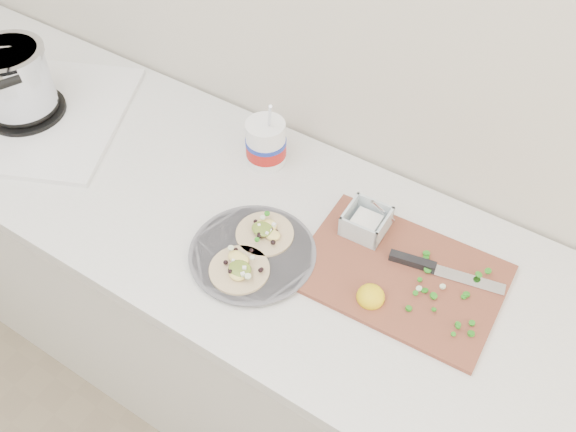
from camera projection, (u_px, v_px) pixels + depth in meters
The scene contains 5 objects.
counter at pixel (219, 295), 1.92m from camera, with size 2.44×0.66×0.90m.
stove at pixel (19, 92), 1.71m from camera, with size 0.67×0.65×0.25m.
taco_plate at pixel (252, 251), 1.43m from camera, with size 0.29×0.29×0.04m.
tub at pixel (266, 141), 1.60m from camera, with size 0.10×0.10×0.23m.
cutboard at pixel (400, 268), 1.40m from camera, with size 0.45×0.32×0.07m.
Camera 1 is at (0.77, 0.62, 2.04)m, focal length 40.00 mm.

